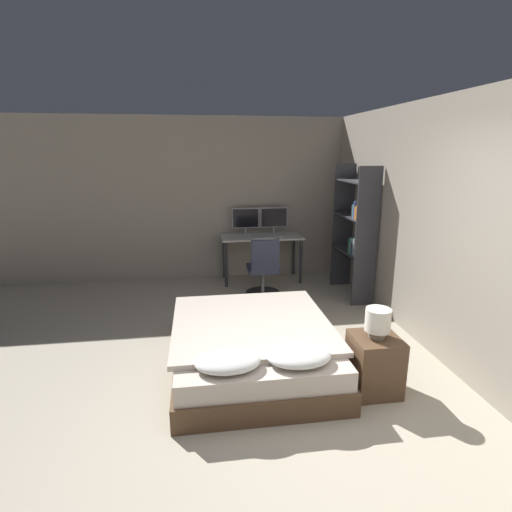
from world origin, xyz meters
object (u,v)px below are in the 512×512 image
at_px(nightstand, 374,364).
at_px(office_chair, 263,273).
at_px(monitor_right, 274,219).
at_px(bookshelf, 357,228).
at_px(bedside_lamp, 378,320).
at_px(keyboard, 264,238).
at_px(desk, 262,242).
at_px(monitor_left, 246,219).
at_px(computer_mouse, 280,237).
at_px(bed, 253,346).

distance_m(nightstand, office_chair, 2.68).
relative_size(monitor_right, bookshelf, 0.24).
distance_m(bedside_lamp, keyboard, 3.20).
xyz_separation_m(nightstand, bedside_lamp, (0.00, 0.00, 0.43)).
xyz_separation_m(nightstand, keyboard, (-0.51, 3.16, 0.52)).
relative_size(desk, bookshelf, 0.68).
height_order(monitor_left, computer_mouse, monitor_left).
height_order(bedside_lamp, office_chair, office_chair).
relative_size(bed, desk, 1.42).
bearing_deg(bookshelf, monitor_left, 141.85).
bearing_deg(bookshelf, office_chair, 170.22).
relative_size(bedside_lamp, monitor_right, 0.58).
relative_size(monitor_left, bookshelf, 0.24).
relative_size(bedside_lamp, monitor_left, 0.58).
distance_m(bed, desk, 2.87).
bearing_deg(nightstand, monitor_right, 94.22).
distance_m(nightstand, monitor_left, 3.71).
bearing_deg(keyboard, nightstand, -80.91).
relative_size(desk, office_chair, 1.48).
distance_m(monitor_right, office_chair, 1.20).
distance_m(monitor_left, keyboard, 0.53).
relative_size(bed, computer_mouse, 27.20).
xyz_separation_m(bedside_lamp, monitor_left, (-0.75, 3.56, 0.33)).
bearing_deg(bedside_lamp, bookshelf, 72.62).
xyz_separation_m(monitor_left, computer_mouse, (0.52, -0.40, -0.23)).
bearing_deg(computer_mouse, nightstand, -85.77).
xyz_separation_m(nightstand, computer_mouse, (-0.23, 3.16, 0.53)).
bearing_deg(nightstand, bed, 151.47).
height_order(desk, office_chair, office_chair).
xyz_separation_m(office_chair, bookshelf, (1.34, -0.23, 0.71)).
bearing_deg(computer_mouse, monitor_right, 94.15).
relative_size(keyboard, computer_mouse, 5.20).
distance_m(desk, computer_mouse, 0.36).
xyz_separation_m(bed, bedside_lamp, (1.04, -0.57, 0.47)).
bearing_deg(monitor_right, bedside_lamp, -85.78).
bearing_deg(keyboard, monitor_left, 121.46).
bearing_deg(monitor_left, computer_mouse, -37.65).
height_order(bedside_lamp, keyboard, bedside_lamp).
bearing_deg(office_chair, monitor_left, 99.32).
xyz_separation_m(desk, keyboard, (0.00, -0.20, 0.12)).
bearing_deg(office_chair, keyboard, 80.78).
xyz_separation_m(bedside_lamp, bookshelf, (0.75, 2.38, 0.36)).
xyz_separation_m(bedside_lamp, office_chair, (-0.59, 2.61, -0.34)).
bearing_deg(bookshelf, bedside_lamp, -107.38).
bearing_deg(office_chair, nightstand, -77.19).
bearing_deg(bedside_lamp, monitor_right, 94.22).
bearing_deg(bedside_lamp, office_chair, 102.81).
bearing_deg(bed, monitor_left, 84.41).
bearing_deg(nightstand, desk, 98.57).
bearing_deg(monitor_left, office_chair, -80.68).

